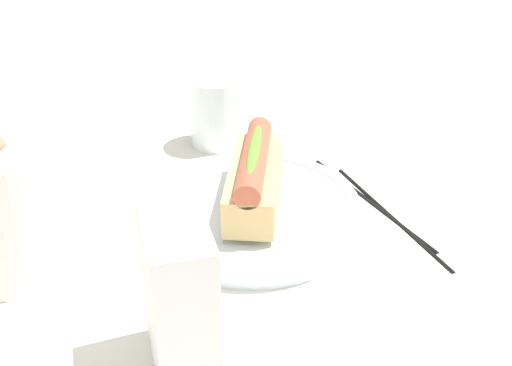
% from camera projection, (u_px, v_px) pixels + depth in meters
% --- Properties ---
extents(ground_plane, '(2.40, 2.40, 0.00)m').
position_uv_depth(ground_plane, '(253.00, 220.00, 0.73)').
color(ground_plane, silver).
extents(serving_bowl, '(0.23, 0.23, 0.03)m').
position_uv_depth(serving_bowl, '(256.00, 211.00, 0.71)').
color(serving_bowl, silver).
rests_on(serving_bowl, ground_plane).
extents(hotdog_front, '(0.16, 0.09, 0.06)m').
position_uv_depth(hotdog_front, '(256.00, 176.00, 0.69)').
color(hotdog_front, '#DBB270').
rests_on(hotdog_front, serving_bowl).
extents(water_glass, '(0.07, 0.07, 0.09)m').
position_uv_depth(water_glass, '(216.00, 115.00, 0.86)').
color(water_glass, white).
rests_on(water_glass, ground_plane).
extents(paper_towel_roll, '(0.11, 0.11, 0.13)m').
position_uv_depth(paper_towel_roll, '(2.00, 210.00, 0.62)').
color(paper_towel_roll, white).
rests_on(paper_towel_roll, ground_plane).
extents(napkin_box, '(0.11, 0.05, 0.15)m').
position_uv_depth(napkin_box, '(178.00, 298.00, 0.50)').
color(napkin_box, white).
rests_on(napkin_box, ground_plane).
extents(chopstick_near, '(0.21, 0.07, 0.01)m').
position_uv_depth(chopstick_near, '(371.00, 201.00, 0.75)').
color(chopstick_near, black).
rests_on(chopstick_near, ground_plane).
extents(chopstick_far, '(0.22, 0.06, 0.01)m').
position_uv_depth(chopstick_far, '(390.00, 214.00, 0.73)').
color(chopstick_far, black).
rests_on(chopstick_far, ground_plane).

